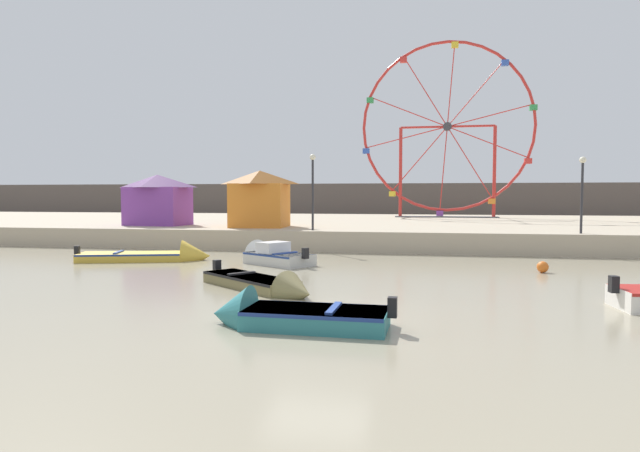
% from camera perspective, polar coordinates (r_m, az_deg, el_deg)
% --- Properties ---
extents(ground_plane, '(240.00, 240.00, 0.00)m').
position_cam_1_polar(ground_plane, '(13.28, -0.36, -9.74)').
color(ground_plane, gray).
extents(quay_promenade, '(110.00, 25.82, 1.10)m').
position_cam_1_polar(quay_promenade, '(40.75, 7.16, -0.19)').
color(quay_promenade, '#B7A88E').
rests_on(quay_promenade, ground_plane).
extents(distant_town_skyline, '(140.00, 3.00, 4.40)m').
position_cam_1_polar(distant_town_skyline, '(68.99, 8.61, 2.58)').
color(distant_town_skyline, '#564C47').
rests_on(distant_town_skyline, ground_plane).
extents(motorboat_teal_painted, '(4.28, 1.56, 1.39)m').
position_cam_1_polar(motorboat_teal_painted, '(12.62, -4.06, -9.34)').
color(motorboat_teal_painted, teal).
rests_on(motorboat_teal_painted, ground_plane).
extents(motorboat_pale_grey, '(4.00, 3.33, 1.50)m').
position_cam_1_polar(motorboat_pale_grey, '(24.00, -5.43, -3.15)').
color(motorboat_pale_grey, silver).
rests_on(motorboat_pale_grey, ground_plane).
extents(motorboat_mustard_yellow, '(6.00, 3.07, 1.48)m').
position_cam_1_polar(motorboat_mustard_yellow, '(25.96, -16.24, -3.03)').
color(motorboat_mustard_yellow, gold).
rests_on(motorboat_mustard_yellow, ground_plane).
extents(motorboat_olive_wood, '(4.64, 4.04, 1.13)m').
position_cam_1_polar(motorboat_olive_wood, '(17.05, -5.56, -6.14)').
color(motorboat_olive_wood, olive).
rests_on(motorboat_olive_wood, ground_plane).
extents(ferris_wheel_red_frame, '(14.20, 1.20, 14.68)m').
position_cam_1_polar(ferris_wheel_red_frame, '(47.44, 13.15, 9.82)').
color(ferris_wheel_red_frame, red).
rests_on(ferris_wheel_red_frame, quay_promenade).
extents(carnival_booth_purple_stall, '(4.18, 3.00, 3.15)m').
position_cam_1_polar(carnival_booth_purple_stall, '(35.51, -16.58, 2.73)').
color(carnival_booth_purple_stall, purple).
rests_on(carnival_booth_purple_stall, quay_promenade).
extents(carnival_booth_orange_canopy, '(3.52, 3.29, 3.32)m').
position_cam_1_polar(carnival_booth_orange_canopy, '(32.32, -6.30, 2.96)').
color(carnival_booth_orange_canopy, orange).
rests_on(carnival_booth_orange_canopy, quay_promenade).
extents(promenade_lamp_near, '(0.32, 0.32, 3.75)m').
position_cam_1_polar(promenade_lamp_near, '(29.56, 25.69, 4.06)').
color(promenade_lamp_near, '#2D2D33').
rests_on(promenade_lamp_near, quay_promenade).
extents(promenade_lamp_far, '(0.32, 0.32, 4.05)m').
position_cam_1_polar(promenade_lamp_far, '(29.08, -0.77, 4.74)').
color(promenade_lamp_far, '#2D2D33').
rests_on(promenade_lamp_far, quay_promenade).
extents(mooring_buoy_orange, '(0.44, 0.44, 0.44)m').
position_cam_1_polar(mooring_buoy_orange, '(22.70, 22.22, -3.98)').
color(mooring_buoy_orange, orange).
rests_on(mooring_buoy_orange, ground_plane).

